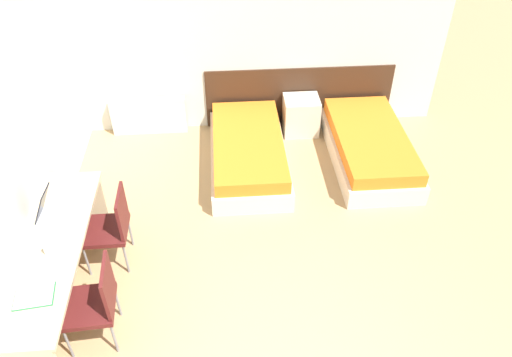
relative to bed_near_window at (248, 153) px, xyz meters
name	(u,v)px	position (x,y,z in m)	size (l,w,h in m)	color
wall_back	(244,35)	(0.03, 1.01, 1.15)	(5.41, 0.05, 2.70)	silver
wall_left	(18,138)	(-2.20, -1.17, 1.15)	(0.05, 5.30, 2.70)	silver
headboard_panel	(299,96)	(0.79, 0.97, 0.23)	(2.62, 0.03, 0.86)	#382316
bed_near_window	(248,153)	(0.00, 0.00, 0.00)	(0.95, 1.88, 0.42)	beige
bed_near_door	(369,147)	(1.57, 0.00, 0.00)	(0.95, 1.88, 0.42)	beige
nightstand	(301,115)	(0.79, 0.74, 0.06)	(0.48, 0.41, 0.53)	beige
radiator	(149,116)	(-1.33, 0.89, 0.06)	(1.03, 0.12, 0.53)	silver
desk	(54,257)	(-1.89, -1.96, 0.36)	(0.57, 2.10, 0.72)	#C6B28E
chair_near_laptop	(111,225)	(-1.46, -1.50, 0.29)	(0.45, 0.45, 0.89)	#511919
chair_near_notebook	(95,301)	(-1.46, -2.41, 0.29)	(0.47, 0.47, 0.89)	#511919
laptop	(52,212)	(-1.94, -1.59, 0.58)	(0.36, 0.26, 0.34)	silver
open_notebook	(34,296)	(-1.88, -2.51, 0.52)	(0.34, 0.27, 0.02)	#236B3D
mug	(48,249)	(-1.87, -2.04, 0.56)	(0.08, 0.08, 0.09)	white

